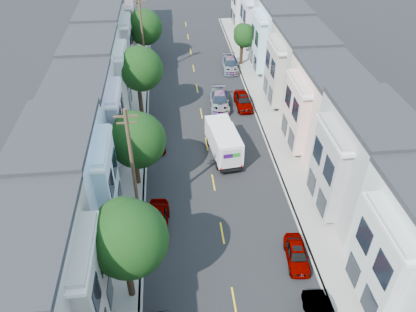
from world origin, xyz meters
TOP-DOWN VIEW (x-y plane):
  - ground at (0.00, 0.00)m, footprint 160.00×160.00m
  - road_slab at (0.00, 15.00)m, footprint 12.00×70.00m
  - curb_left at (-6.05, 15.00)m, footprint 0.30×70.00m
  - curb_right at (6.05, 15.00)m, footprint 0.30×70.00m
  - sidewalk_left at (-7.35, 15.00)m, footprint 2.60×70.00m
  - sidewalk_right at (7.35, 15.00)m, footprint 2.60×70.00m
  - centerline at (0.00, 15.00)m, footprint 0.12×70.00m
  - townhouse_row_left at (-11.15, 15.00)m, footprint 5.00×70.00m
  - townhouse_row_right at (11.15, 15.00)m, footprint 5.00×70.00m
  - tree_b at (-6.30, -4.78)m, footprint 4.70×4.70m
  - tree_c at (-6.30, 6.58)m, footprint 4.70×4.70m
  - tree_d at (-6.30, 18.27)m, footprint 4.63×4.63m
  - tree_e at (-6.30, 32.89)m, footprint 4.70×4.70m
  - tree_far_r at (6.89, 30.64)m, footprint 3.10×3.10m
  - utility_pole_near at (-6.30, 2.00)m, footprint 1.60×0.26m
  - utility_pole_far at (-6.30, 28.00)m, footprint 1.60×0.26m
  - fedex_truck at (1.40, 10.01)m, footprint 2.33×6.05m
  - lead_sedan at (2.22, 19.35)m, footprint 2.49×5.19m
  - parked_left_c at (-4.90, 1.12)m, footprint 2.03×4.64m
  - parked_left_d at (-4.90, 12.17)m, footprint 1.64×4.13m
  - parked_right_b at (4.90, -3.11)m, footprint 1.82×3.98m
  - parked_right_c at (4.90, 19.06)m, footprint 1.86×4.66m
  - parked_right_d at (4.90, 29.14)m, footprint 2.28×4.93m

SIDE VIEW (x-z plane):
  - ground at x=0.00m, z-range 0.00..0.00m
  - centerline at x=0.00m, z-range -0.01..0.01m
  - townhouse_row_left at x=-11.15m, z-range -4.25..4.25m
  - townhouse_row_right at x=11.15m, z-range -4.25..4.25m
  - road_slab at x=0.00m, z-range 0.00..0.02m
  - curb_left at x=-6.05m, z-range 0.00..0.15m
  - curb_right at x=6.05m, z-range 0.00..0.15m
  - sidewalk_left at x=-7.35m, z-range 0.00..0.15m
  - sidewalk_right at x=7.35m, z-range 0.00..0.15m
  - parked_right_b at x=4.90m, z-range 0.00..1.25m
  - parked_left_d at x=-4.90m, z-range 0.00..1.33m
  - parked_right_d at x=4.90m, z-range 0.00..1.45m
  - parked_left_c at x=-4.90m, z-range 0.00..1.47m
  - parked_right_c at x=4.90m, z-range 0.00..1.50m
  - lead_sedan at x=2.22m, z-range 0.00..1.51m
  - fedex_truck at x=1.40m, z-range 0.17..3.07m
  - tree_far_r at x=6.89m, z-range 1.20..6.79m
  - tree_c at x=-6.30m, z-range 1.10..8.02m
  - tree_e at x=-6.30m, z-range 1.24..8.46m
  - utility_pole_near at x=-6.30m, z-range 0.15..10.15m
  - utility_pole_far at x=-6.30m, z-range 0.15..10.15m
  - tree_b at x=-6.30m, z-range 1.49..9.20m
  - tree_d at x=-6.30m, z-range 1.58..9.43m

